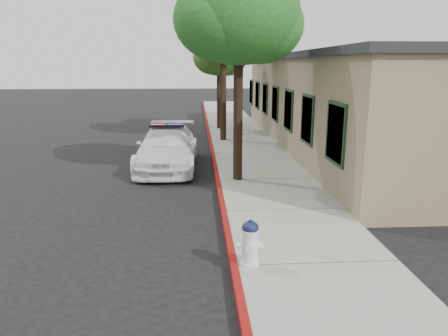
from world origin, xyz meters
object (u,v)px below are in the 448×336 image
fire_hydrant (250,243)px  police_car (168,147)px  street_tree_mid (224,30)px  clapboard_building (355,101)px  street_tree_near (239,17)px  street_tree_far (219,56)px

fire_hydrant → police_car: bearing=109.9°
police_car → street_tree_mid: street_tree_mid is taller
police_car → clapboard_building: bearing=24.6°
fire_hydrant → street_tree_mid: 14.30m
clapboard_building → street_tree_near: street_tree_near is taller
clapboard_building → police_car: bearing=-156.9°
fire_hydrant → street_tree_mid: size_ratio=0.13×
police_car → street_tree_far: size_ratio=0.97×
police_car → street_tree_far: 9.84m
clapboard_building → street_tree_mid: street_tree_mid is taller
street_tree_mid → street_tree_near: bearing=-90.1°
clapboard_building → street_tree_near: 8.97m
clapboard_building → street_tree_mid: 6.94m
clapboard_building → street_tree_far: 8.25m
police_car → street_tree_far: street_tree_far is taller
street_tree_near → street_tree_mid: 7.47m
fire_hydrant → street_tree_mid: bearing=94.5°
fire_hydrant → street_tree_near: size_ratio=0.13×
police_car → fire_hydrant: police_car is taller
street_tree_far → clapboard_building: bearing=-41.6°
fire_hydrant → street_tree_far: 17.67m
police_car → fire_hydrant: bearing=-74.8°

